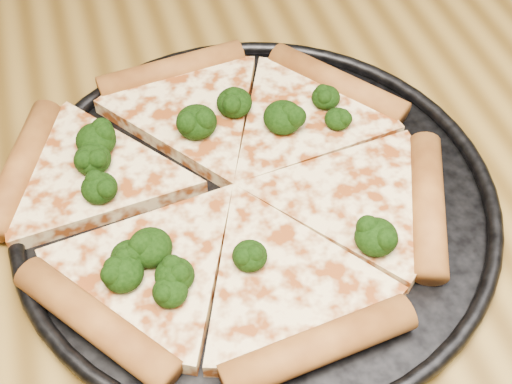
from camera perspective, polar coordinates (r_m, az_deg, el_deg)
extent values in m
cube|color=brown|center=(0.54, 3.03, -4.22)|extent=(1.20, 0.90, 0.04)
cylinder|color=black|center=(0.54, 0.00, -0.89)|extent=(0.35, 0.35, 0.01)
torus|color=black|center=(0.53, 0.00, -0.42)|extent=(0.37, 0.37, 0.01)
cylinder|color=#A46229|center=(0.61, 6.59, 8.70)|extent=(0.10, 0.12, 0.03)
cylinder|color=#A46229|center=(0.63, -6.84, 9.73)|extent=(0.13, 0.04, 0.03)
cylinder|color=#A46229|center=(0.57, -18.41, 1.95)|extent=(0.07, 0.13, 0.03)
cylinder|color=#A46229|center=(0.47, -12.84, -10.23)|extent=(0.10, 0.12, 0.03)
cylinder|color=#A46229|center=(0.46, 5.13, -12.34)|extent=(0.13, 0.04, 0.03)
cylinder|color=#A46229|center=(0.53, 13.73, -0.95)|extent=(0.07, 0.13, 0.03)
ellipsoid|color=black|center=(0.48, -8.57, -4.46)|extent=(0.03, 0.03, 0.02)
ellipsoid|color=black|center=(0.48, -0.51, -5.19)|extent=(0.02, 0.02, 0.02)
ellipsoid|color=black|center=(0.48, -10.73, -6.51)|extent=(0.03, 0.03, 0.02)
ellipsoid|color=black|center=(0.57, 6.63, 5.90)|extent=(0.02, 0.02, 0.02)
ellipsoid|color=black|center=(0.58, -1.77, 7.25)|extent=(0.03, 0.03, 0.02)
ellipsoid|color=black|center=(0.55, -13.10, 2.60)|extent=(0.03, 0.03, 0.02)
ellipsoid|color=black|center=(0.49, 9.70, -3.61)|extent=(0.03, 0.03, 0.02)
ellipsoid|color=black|center=(0.53, -12.57, 0.32)|extent=(0.03, 0.03, 0.02)
ellipsoid|color=black|center=(0.56, -12.83, 4.13)|extent=(0.03, 0.03, 0.02)
ellipsoid|color=black|center=(0.48, -10.20, -5.20)|extent=(0.03, 0.03, 0.02)
ellipsoid|color=black|center=(0.47, -6.61, -6.72)|extent=(0.03, 0.03, 0.02)
ellipsoid|color=black|center=(0.56, -4.83, 5.67)|extent=(0.03, 0.03, 0.02)
ellipsoid|color=black|center=(0.47, -6.97, -8.00)|extent=(0.02, 0.02, 0.02)
ellipsoid|color=black|center=(0.59, 5.67, 7.63)|extent=(0.02, 0.02, 0.02)
ellipsoid|color=black|center=(0.56, 2.21, 6.07)|extent=(0.03, 0.03, 0.02)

